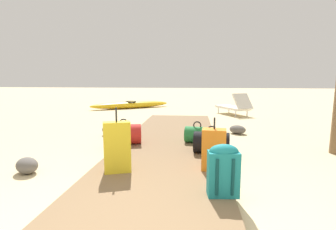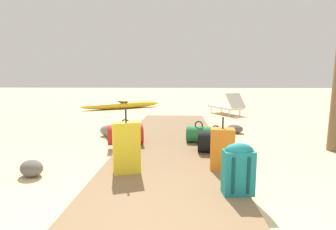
# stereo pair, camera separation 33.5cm
# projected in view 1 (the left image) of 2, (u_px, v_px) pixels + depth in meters

# --- Properties ---
(ground_plane) EXTENTS (60.00, 60.00, 0.00)m
(ground_plane) POSITION_uv_depth(u_px,v_px,m) (166.00, 153.00, 4.76)
(ground_plane) COLOR #CCB789
(boardwalk) EXTENTS (1.90, 7.10, 0.08)m
(boardwalk) POSITION_uv_depth(u_px,v_px,m) (170.00, 142.00, 5.45)
(boardwalk) COLOR brown
(boardwalk) RESTS_ON ground
(duffel_bag_green) EXTENTS (0.51, 0.39, 0.43)m
(duffel_bag_green) POSITION_uv_depth(u_px,v_px,m) (197.00, 135.00, 5.19)
(duffel_bag_green) COLOR #237538
(duffel_bag_green) RESTS_ON boardwalk
(duffel_bag_red) EXTENTS (0.74, 0.53, 0.50)m
(duffel_bag_red) POSITION_uv_depth(u_px,v_px,m) (124.00, 134.00, 5.09)
(duffel_bag_red) COLOR red
(duffel_bag_red) RESTS_ON boardwalk
(duffel_bag_black) EXTENTS (0.63, 0.43, 0.48)m
(duffel_bag_black) POSITION_uv_depth(u_px,v_px,m) (211.00, 143.00, 4.47)
(duffel_bag_black) COLOR black
(duffel_bag_black) RESTS_ON boardwalk
(backpack_teal) EXTENTS (0.35, 0.23, 0.58)m
(backpack_teal) POSITION_uv_depth(u_px,v_px,m) (223.00, 169.00, 2.83)
(backpack_teal) COLOR #197A7F
(backpack_teal) RESTS_ON boardwalk
(suitcase_orange) EXTENTS (0.35, 0.25, 0.74)m
(suitcase_orange) POSITION_uv_depth(u_px,v_px,m) (214.00, 150.00, 3.65)
(suitcase_orange) COLOR orange
(suitcase_orange) RESTS_ON boardwalk
(suitcase_yellow) EXTENTS (0.39, 0.28, 0.89)m
(suitcase_yellow) POSITION_uv_depth(u_px,v_px,m) (117.00, 147.00, 3.55)
(suitcase_yellow) COLOR gold
(suitcase_yellow) RESTS_ON boardwalk
(lounge_chair) EXTENTS (1.23, 1.62, 0.81)m
(lounge_chair) POSITION_uv_depth(u_px,v_px,m) (235.00, 106.00, 9.53)
(lounge_chair) COLOR white
(lounge_chair) RESTS_ON ground
(kayak) EXTENTS (3.35, 2.45, 0.32)m
(kayak) POSITION_uv_depth(u_px,v_px,m) (131.00, 105.00, 11.73)
(kayak) COLOR gold
(kayak) RESTS_ON ground
(rock_left_mid) EXTENTS (0.46, 0.44, 0.23)m
(rock_left_mid) POSITION_uv_depth(u_px,v_px,m) (27.00, 165.00, 3.76)
(rock_left_mid) COLOR #5B5651
(rock_left_mid) RESTS_ON ground
(rock_left_near) EXTENTS (0.44, 0.40, 0.26)m
(rock_left_near) POSITION_uv_depth(u_px,v_px,m) (109.00, 130.00, 6.24)
(rock_left_near) COLOR gray
(rock_left_near) RESTS_ON ground
(rock_left_far) EXTENTS (0.40, 0.44, 0.22)m
(rock_left_far) POSITION_uv_depth(u_px,v_px,m) (114.00, 133.00, 6.02)
(rock_left_far) COLOR slate
(rock_left_far) RESTS_ON ground
(rock_right_mid) EXTENTS (0.50, 0.48, 0.21)m
(rock_right_mid) POSITION_uv_depth(u_px,v_px,m) (238.00, 130.00, 6.40)
(rock_right_mid) COLOR #5B5651
(rock_right_mid) RESTS_ON ground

